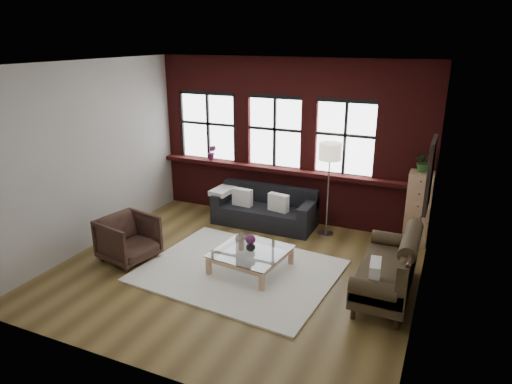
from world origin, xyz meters
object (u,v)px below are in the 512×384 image
at_px(dark_sofa, 264,208).
at_px(drawer_chest, 418,208).
at_px(vintage_settee, 387,263).
at_px(vase, 251,246).
at_px(floor_lamp, 328,186).
at_px(coffee_table, 251,261).
at_px(armchair, 128,239).

xyz_separation_m(dark_sofa, drawer_chest, (2.82, 0.33, 0.31)).
bearing_deg(vintage_settee, drawer_chest, 83.41).
relative_size(dark_sofa, vintage_settee, 1.08).
bearing_deg(drawer_chest, vase, -137.07).
relative_size(dark_sofa, vase, 12.46).
bearing_deg(vintage_settee, vase, -175.96).
relative_size(vase, drawer_chest, 0.12).
height_order(dark_sofa, drawer_chest, drawer_chest).
bearing_deg(floor_lamp, vase, -111.34).
relative_size(vintage_settee, coffee_table, 1.72).
relative_size(armchair, vase, 5.16).
xyz_separation_m(coffee_table, vase, (0.00, 0.00, 0.26)).
distance_m(coffee_table, vase, 0.26).
height_order(vintage_settee, armchair, vintage_settee).
relative_size(dark_sofa, drawer_chest, 1.49).
height_order(drawer_chest, floor_lamp, floor_lamp).
height_order(vase, drawer_chest, drawer_chest).
bearing_deg(armchair, vintage_settee, -69.51).
xyz_separation_m(coffee_table, floor_lamp, (0.72, 1.85, 0.78)).
distance_m(drawer_chest, floor_lamp, 1.62).
height_order(vintage_settee, vase, vintage_settee).
distance_m(vintage_settee, coffee_table, 2.10).
height_order(coffee_table, floor_lamp, floor_lamp).
distance_m(dark_sofa, drawer_chest, 2.86).
bearing_deg(coffee_table, dark_sofa, 106.19).
relative_size(armchair, floor_lamp, 0.43).
xyz_separation_m(armchair, drawer_chest, (4.31, 2.61, 0.30)).
relative_size(coffee_table, vase, 6.72).
bearing_deg(dark_sofa, floor_lamp, 1.79).
relative_size(dark_sofa, armchair, 2.41).
bearing_deg(vase, drawer_chest, 42.93).
bearing_deg(floor_lamp, vintage_settee, -51.75).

